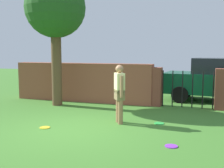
{
  "coord_description": "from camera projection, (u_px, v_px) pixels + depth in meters",
  "views": [
    {
      "loc": [
        3.18,
        -6.51,
        2.01
      ],
      "look_at": [
        0.45,
        1.68,
        1.0
      ],
      "focal_mm": 46.06,
      "sensor_mm": 36.0,
      "label": 1
    }
  ],
  "objects": [
    {
      "name": "frisbee_green",
      "position": [
        159.0,
        123.0,
        7.93
      ],
      "size": [
        0.27,
        0.27,
        0.02
      ],
      "primitive_type": "cylinder",
      "color": "green",
      "rests_on": "ground"
    },
    {
      "name": "fence_gate",
      "position": [
        187.0,
        88.0,
        10.11
      ],
      "size": [
        2.7,
        0.44,
        1.4
      ],
      "color": "brown",
      "rests_on": "ground"
    },
    {
      "name": "person",
      "position": [
        119.0,
        91.0,
        7.9
      ],
      "size": [
        0.38,
        0.47,
        1.62
      ],
      "rotation": [
        0.0,
        0.0,
        2.13
      ],
      "color": "#9E704C",
      "rests_on": "ground"
    },
    {
      "name": "car",
      "position": [
        220.0,
        80.0,
        11.2
      ],
      "size": [
        4.33,
        2.21,
        1.72
      ],
      "rotation": [
        0.0,
        0.0,
        3.05
      ],
      "color": "#0C4C2D",
      "rests_on": "ground"
    },
    {
      "name": "frisbee_yellow",
      "position": [
        45.0,
        128.0,
        7.49
      ],
      "size": [
        0.27,
        0.27,
        0.02
      ],
      "primitive_type": "cylinder",
      "color": "yellow",
      "rests_on": "ground"
    },
    {
      "name": "frisbee_purple",
      "position": [
        171.0,
        146.0,
        6.04
      ],
      "size": [
        0.27,
        0.27,
        0.02
      ],
      "primitive_type": "cylinder",
      "color": "purple",
      "rests_on": "ground"
    },
    {
      "name": "ground_plane",
      "position": [
        75.0,
        129.0,
        7.37
      ],
      "size": [
        40.0,
        40.0,
        0.0
      ],
      "primitive_type": "plane",
      "color": "#3D7528"
    },
    {
      "name": "brick_wall",
      "position": [
        82.0,
        82.0,
        11.37
      ],
      "size": [
        5.61,
        0.5,
        1.51
      ],
      "primitive_type": "cube",
      "color": "brown",
      "rests_on": "ground"
    },
    {
      "name": "tree",
      "position": [
        55.0,
        9.0,
        10.25
      ],
      "size": [
        2.18,
        2.18,
        4.64
      ],
      "color": "brown",
      "rests_on": "ground"
    }
  ]
}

